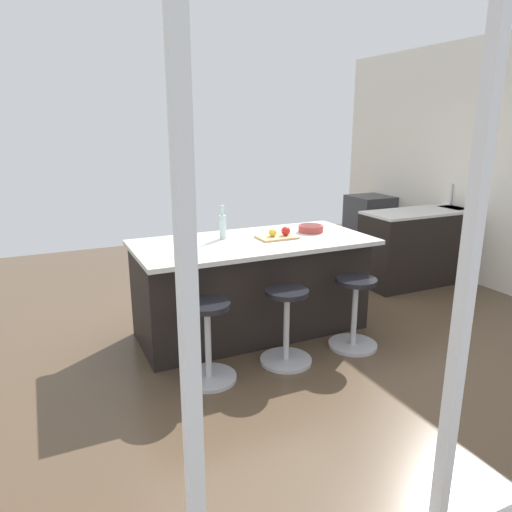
% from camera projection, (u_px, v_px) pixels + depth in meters
% --- Properties ---
extents(ground_plane, '(7.81, 7.81, 0.00)m').
position_uv_depth(ground_plane, '(269.00, 323.00, 4.85)').
color(ground_plane, brown).
extents(interior_partition_left, '(0.15, 5.58, 2.97)m').
position_uv_depth(interior_partition_left, '(495.00, 165.00, 5.67)').
color(interior_partition_left, silver).
rests_on(interior_partition_left, ground_plane).
extents(sink_cabinet, '(2.19, 0.60, 1.21)m').
position_uv_depth(sink_cabinet, '(440.00, 243.00, 6.14)').
color(sink_cabinet, black).
rests_on(sink_cabinet, ground_plane).
extents(oven_range, '(0.60, 0.61, 0.90)m').
position_uv_depth(oven_range, '(369.00, 225.00, 7.40)').
color(oven_range, '#38383D').
rests_on(oven_range, ground_plane).
extents(kitchen_island, '(2.19, 1.04, 0.92)m').
position_uv_depth(kitchen_island, '(252.00, 286.00, 4.54)').
color(kitchen_island, black).
rests_on(kitchen_island, ground_plane).
extents(stool_by_window, '(0.44, 0.44, 0.65)m').
position_uv_depth(stool_by_window, '(354.00, 315.00, 4.25)').
color(stool_by_window, '#B7B7BC').
rests_on(stool_by_window, ground_plane).
extents(stool_middle, '(0.44, 0.44, 0.65)m').
position_uv_depth(stool_middle, '(286.00, 329.00, 3.97)').
color(stool_middle, '#B7B7BC').
rests_on(stool_middle, ground_plane).
extents(stool_near_camera, '(0.44, 0.44, 0.65)m').
position_uv_depth(stool_near_camera, '(208.00, 344.00, 3.69)').
color(stool_near_camera, '#B7B7BC').
rests_on(stool_near_camera, ground_plane).
extents(cutting_board, '(0.36, 0.24, 0.02)m').
position_uv_depth(cutting_board, '(277.00, 237.00, 4.45)').
color(cutting_board, tan).
rests_on(cutting_board, kitchen_island).
extents(apple_yellow, '(0.08, 0.08, 0.08)m').
position_uv_depth(apple_yellow, '(273.00, 232.00, 4.42)').
color(apple_yellow, gold).
rests_on(apple_yellow, cutting_board).
extents(apple_red, '(0.09, 0.09, 0.09)m').
position_uv_depth(apple_red, '(286.00, 231.00, 4.46)').
color(apple_red, red).
rests_on(apple_red, cutting_board).
extents(water_bottle, '(0.06, 0.06, 0.31)m').
position_uv_depth(water_bottle, '(223.00, 226.00, 4.40)').
color(water_bottle, silver).
rests_on(water_bottle, kitchen_island).
extents(fruit_bowl, '(0.25, 0.25, 0.07)m').
position_uv_depth(fruit_bowl, '(311.00, 228.00, 4.70)').
color(fruit_bowl, '#993833').
rests_on(fruit_bowl, kitchen_island).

